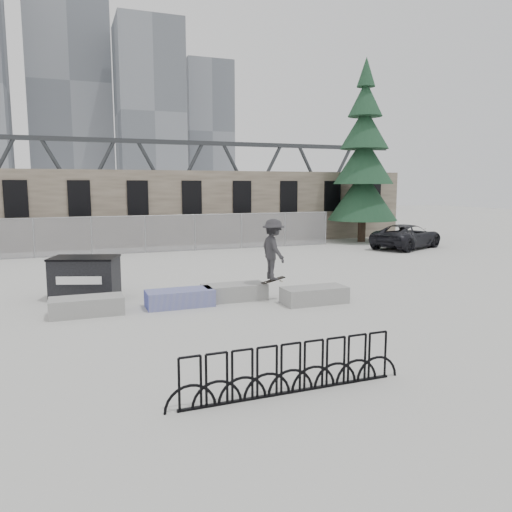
{
  "coord_description": "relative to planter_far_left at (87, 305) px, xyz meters",
  "views": [
    {
      "loc": [
        -3.91,
        -14.62,
        3.62
      ],
      "look_at": [
        1.89,
        0.65,
        1.3
      ],
      "focal_mm": 35.0,
      "sensor_mm": 36.0,
      "label": 1
    }
  ],
  "objects": [
    {
      "name": "bike_rack",
      "position": [
        3.12,
        -6.91,
        0.16
      ],
      "size": [
        4.49,
        0.13,
        0.9
      ],
      "rotation": [
        0.0,
        0.0,
        0.02
      ],
      "color": "black",
      "rests_on": "ground"
    },
    {
      "name": "planter_center_right",
      "position": [
        4.48,
        0.3,
        0.0
      ],
      "size": [
        2.0,
        0.9,
        0.51
      ],
      "color": "#999996",
      "rests_on": "ground"
    },
    {
      "name": "skateboarder",
      "position": [
        5.6,
        -0.22,
        1.36
      ],
      "size": [
        0.81,
        1.26,
        2.03
      ],
      "rotation": [
        0.0,
        0.0,
        1.61
      ],
      "color": "#2B2A2D",
      "rests_on": "ground"
    },
    {
      "name": "suv",
      "position": [
        17.98,
        9.26,
        0.42
      ],
      "size": [
        5.52,
        4.17,
        1.39
      ],
      "primitive_type": "imported",
      "rotation": [
        0.0,
        0.0,
        1.99
      ],
      "color": "black",
      "rests_on": "ground"
    },
    {
      "name": "spruce_tree",
      "position": [
        17.42,
        13.17,
        4.65
      ],
      "size": [
        4.42,
        4.42,
        11.5
      ],
      "color": "#38281E",
      "rests_on": "ground"
    },
    {
      "name": "planter_far_left",
      "position": [
        0.0,
        0.0,
        0.0
      ],
      "size": [
        2.0,
        0.9,
        0.51
      ],
      "color": "#999996",
      "rests_on": "ground"
    },
    {
      "name": "planter_center_left",
      "position": [
        2.66,
        0.05,
        0.0
      ],
      "size": [
        2.0,
        0.9,
        0.51
      ],
      "color": "#3841A9",
      "rests_on": "ground"
    },
    {
      "name": "truss_bridge",
      "position": [
        13.5,
        55.13,
        3.86
      ],
      "size": [
        70.0,
        3.0,
        9.8
      ],
      "color": "#2D3033",
      "rests_on": "ground"
    },
    {
      "name": "stone_wall",
      "position": [
        3.5,
        16.37,
        1.98
      ],
      "size": [
        36.0,
        2.58,
        4.5
      ],
      "color": "#6A5D4E",
      "rests_on": "ground"
    },
    {
      "name": "skyline_towers",
      "position": [
        2.5,
        93.95,
        20.52
      ],
      "size": [
        58.0,
        28.0,
        48.0
      ],
      "color": "slate",
      "rests_on": "ground"
    },
    {
      "name": "chainlink_fence",
      "position": [
        3.5,
        12.63,
        0.76
      ],
      "size": [
        22.06,
        0.06,
        2.02
      ],
      "color": "gray",
      "rests_on": "ground"
    },
    {
      "name": "dumpster",
      "position": [
        0.05,
        2.21,
        0.41
      ],
      "size": [
        2.35,
        1.86,
        1.35
      ],
      "rotation": [
        0.0,
        0.0,
        -0.34
      ],
      "color": "black",
      "rests_on": "ground"
    },
    {
      "name": "planter_offset",
      "position": [
        6.65,
        -1.02,
        0.0
      ],
      "size": [
        2.0,
        0.9,
        0.51
      ],
      "color": "#999996",
      "rests_on": "ground"
    },
    {
      "name": "ground",
      "position": [
        3.5,
        0.13,
        -0.28
      ],
      "size": [
        120.0,
        120.0,
        0.0
      ],
      "primitive_type": "plane",
      "color": "#B2B2AD",
      "rests_on": "ground"
    }
  ]
}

